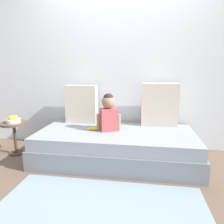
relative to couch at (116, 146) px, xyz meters
name	(u,v)px	position (x,y,z in m)	size (l,w,h in m)	color
ground_plane	(116,160)	(0.00, 0.00, -0.19)	(12.00, 12.00, 0.00)	brown
back_wall	(121,65)	(0.00, 0.60, 1.03)	(5.23, 0.10, 2.45)	silver
couch	(116,146)	(0.00, 0.00, 0.00)	(2.03, 0.94, 0.39)	gray
throw_pillow_left	(82,104)	(-0.56, 0.37, 0.47)	(0.45, 0.16, 0.55)	beige
throw_pillow_right	(160,105)	(0.56, 0.37, 0.49)	(0.49, 0.16, 0.59)	beige
toddler	(108,112)	(-0.10, 0.03, 0.44)	(0.32, 0.22, 0.48)	#B24C51
banana	(94,129)	(-0.29, 0.01, 0.22)	(0.17, 0.04, 0.04)	yellow
side_table	(14,130)	(-1.41, -0.01, 0.15)	(0.35, 0.35, 0.46)	brown
fruit_bowl	(13,120)	(-1.41, -0.01, 0.30)	(0.19, 0.19, 0.10)	silver
floor_rug	(99,213)	(0.00, -1.02, -0.19)	(1.83, 1.00, 0.01)	#8499A8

